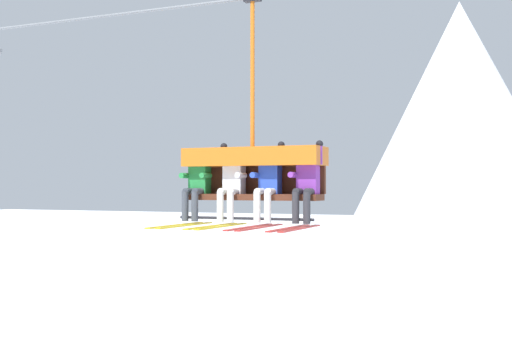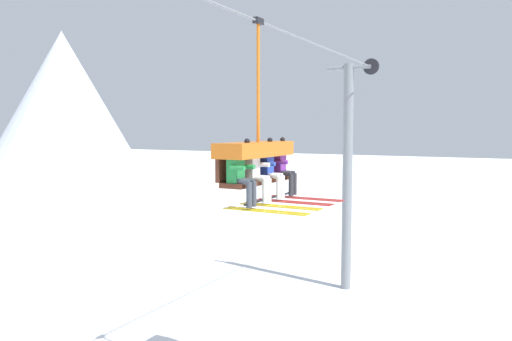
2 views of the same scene
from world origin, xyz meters
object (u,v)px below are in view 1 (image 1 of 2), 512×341
Objects in this scene: chairlift_chair at (254,164)px; skier_white at (231,183)px; skier_green at (196,184)px; skier_purple at (306,182)px; skier_blue at (268,182)px.

chairlift_chair reaches higher than skier_white.
skier_green is (-0.95, -0.22, -0.32)m from chairlift_chair.
skier_green is at bearing -179.38° from skier_white.
skier_green is 1.00× the size of skier_white.
skier_white is at bearing 180.00° from skier_purple.
skier_purple is (1.90, 0.01, 0.02)m from skier_green.
chairlift_chair is at bearing 13.11° from skier_green.
skier_blue is at bearing -33.83° from chairlift_chair.
skier_white is (-0.32, -0.21, -0.30)m from chairlift_chair.
skier_purple is at bearing 0.00° from skier_white.
skier_blue and skier_purple have the same top height.
chairlift_chair is 2.15× the size of skier_blue.
skier_green is 0.63m from skier_white.
skier_purple is (0.95, -0.21, -0.30)m from chairlift_chair.
chairlift_chair is 2.15× the size of skier_green.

